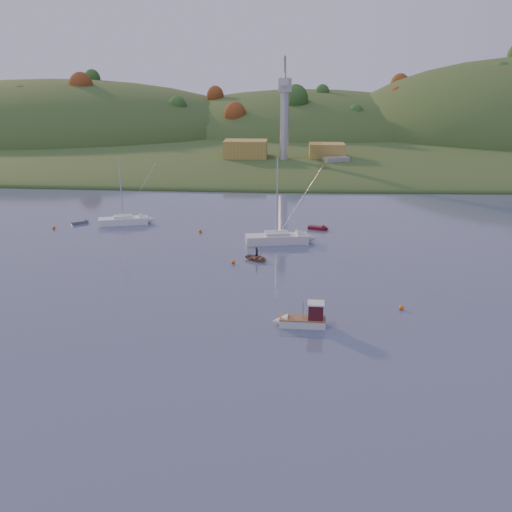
# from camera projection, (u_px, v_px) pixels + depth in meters

# --- Properties ---
(far_shore) EXTENTS (620.00, 220.00, 1.50)m
(far_shore) POSITION_uv_depth(u_px,v_px,m) (283.00, 131.00, 250.40)
(far_shore) COLOR #26461C
(far_shore) RESTS_ON ground
(shore_slope) EXTENTS (640.00, 150.00, 7.00)m
(shore_slope) POSITION_uv_depth(u_px,v_px,m) (280.00, 149.00, 188.55)
(shore_slope) COLOR #26461C
(shore_slope) RESTS_ON ground
(hill_left) EXTENTS (170.00, 140.00, 44.00)m
(hill_left) POSITION_uv_depth(u_px,v_px,m) (56.00, 136.00, 227.04)
(hill_left) COLOR #26461C
(hill_left) RESTS_ON ground
(hill_center) EXTENTS (140.00, 120.00, 36.00)m
(hill_center) POSITION_uv_depth(u_px,v_px,m) (307.00, 135.00, 230.79)
(hill_center) COLOR #26461C
(hill_center) RESTS_ON ground
(hillside_trees) EXTENTS (280.00, 50.00, 32.00)m
(hillside_trees) POSITION_uv_depth(u_px,v_px,m) (281.00, 142.00, 207.58)
(hillside_trees) COLOR #1A4A1B
(hillside_trees) RESTS_ON ground
(wharf) EXTENTS (42.00, 16.00, 2.40)m
(wharf) POSITION_uv_depth(u_px,v_px,m) (296.00, 164.00, 146.99)
(wharf) COLOR slate
(wharf) RESTS_ON ground
(shed_west) EXTENTS (11.00, 8.00, 4.80)m
(shed_west) POSITION_uv_depth(u_px,v_px,m) (246.00, 150.00, 147.60)
(shed_west) COLOR #A48936
(shed_west) RESTS_ON wharf
(shed_east) EXTENTS (9.00, 7.00, 4.00)m
(shed_east) POSITION_uv_depth(u_px,v_px,m) (327.00, 151.00, 147.47)
(shed_east) COLOR #A48936
(shed_east) RESTS_ON wharf
(dock_crane) EXTENTS (3.20, 28.00, 20.30)m
(dock_crane) POSITION_uv_depth(u_px,v_px,m) (285.00, 101.00, 138.90)
(dock_crane) COLOR #B7B7BC
(dock_crane) RESTS_ON wharf
(fishing_boat) EXTENTS (5.24, 1.81, 3.31)m
(fishing_boat) POSITION_uv_depth(u_px,v_px,m) (299.00, 319.00, 54.92)
(fishing_boat) COLOR silver
(fishing_boat) RESTS_ON ground
(sailboat_near) EXTENTS (8.14, 4.44, 10.81)m
(sailboat_near) POSITION_uv_depth(u_px,v_px,m) (123.00, 220.00, 92.64)
(sailboat_near) COLOR white
(sailboat_near) RESTS_ON ground
(sailboat_far) EXTENTS (9.27, 4.28, 12.40)m
(sailboat_far) POSITION_uv_depth(u_px,v_px,m) (277.00, 238.00, 82.09)
(sailboat_far) COLOR silver
(sailboat_far) RESTS_ON ground
(canoe) EXTENTS (3.94, 3.63, 0.67)m
(canoe) POSITION_uv_depth(u_px,v_px,m) (257.00, 258.00, 74.57)
(canoe) COLOR #A37A5A
(canoe) RESTS_ON ground
(paddler) EXTENTS (0.60, 0.67, 1.53)m
(paddler) POSITION_uv_depth(u_px,v_px,m) (257.00, 255.00, 74.44)
(paddler) COLOR black
(paddler) RESTS_ON ground
(red_tender) EXTENTS (3.52, 2.14, 1.13)m
(red_tender) POSITION_uv_depth(u_px,v_px,m) (321.00, 228.00, 89.41)
(red_tender) COLOR #580C15
(red_tender) RESTS_ON ground
(grey_dinghy) EXTENTS (3.02, 2.54, 1.09)m
(grey_dinghy) POSITION_uv_depth(u_px,v_px,m) (83.00, 222.00, 93.39)
(grey_dinghy) COLOR #505F6A
(grey_dinghy) RESTS_ON ground
(work_vessel) EXTENTS (15.44, 10.17, 3.74)m
(work_vessel) POSITION_uv_depth(u_px,v_px,m) (336.00, 167.00, 142.57)
(work_vessel) COLOR #515E6B
(work_vessel) RESTS_ON ground
(buoy_1) EXTENTS (0.50, 0.50, 0.50)m
(buoy_1) POSITION_uv_depth(u_px,v_px,m) (401.00, 307.00, 58.87)
(buoy_1) COLOR orange
(buoy_1) RESTS_ON ground
(buoy_2) EXTENTS (0.50, 0.50, 0.50)m
(buoy_2) POSITION_uv_depth(u_px,v_px,m) (54.00, 227.00, 89.95)
(buoy_2) COLOR orange
(buoy_2) RESTS_ON ground
(buoy_3) EXTENTS (0.50, 0.50, 0.50)m
(buoy_3) POSITION_uv_depth(u_px,v_px,m) (200.00, 231.00, 87.88)
(buoy_3) COLOR orange
(buoy_3) RESTS_ON ground
(buoy_4) EXTENTS (0.50, 0.50, 0.50)m
(buoy_4) POSITION_uv_depth(u_px,v_px,m) (233.00, 262.00, 73.24)
(buoy_4) COLOR orange
(buoy_4) RESTS_ON ground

